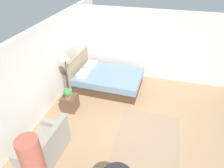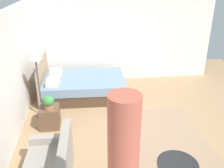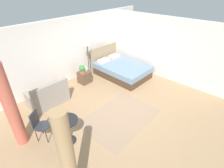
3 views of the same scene
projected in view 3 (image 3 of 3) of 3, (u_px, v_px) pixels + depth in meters
ground_plane at (118, 108)px, 5.86m from camera, size 9.01×8.62×0.02m
wall_back at (63, 52)px, 6.78m from camera, size 9.01×0.12×2.54m
wall_right at (165, 49)px, 7.12m from camera, size 0.12×5.62×2.54m
area_rug at (120, 117)px, 5.46m from camera, size 2.29×1.62×0.01m
bed at (121, 69)px, 7.68m from camera, size 1.62×2.31×1.13m
couch at (48, 96)px, 5.90m from camera, size 1.29×0.79×0.88m
nightstand at (84, 77)px, 7.17m from camera, size 0.46×0.43×0.48m
potted_plant at (82, 69)px, 6.87m from camera, size 0.24×0.24×0.34m
vase at (86, 69)px, 7.10m from camera, size 0.12×0.12×0.14m
floor_lamp at (87, 48)px, 7.05m from camera, size 0.32×0.32×1.64m
balcony_table at (67, 127)px, 4.39m from camera, size 0.58×0.58×0.73m
cafe_chair_near_window at (39, 123)px, 4.48m from camera, size 0.55×0.55×0.88m
curtain_left at (69, 167)px, 2.78m from camera, size 0.24×0.24×2.28m
curtain_right at (11, 107)px, 4.06m from camera, size 0.29×0.29×2.28m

